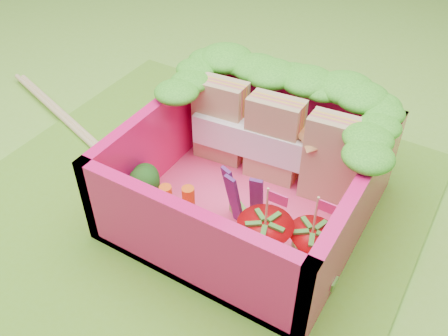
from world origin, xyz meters
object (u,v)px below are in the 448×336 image
object	(u,v)px
strawberry_left	(264,243)
bento_box	(249,175)
strawberry_right	(310,247)
chopsticks	(86,137)
sandwich_stack	(275,141)
broccoli	(144,187)

from	to	relation	value
strawberry_left	bento_box	bearing A→B (deg)	129.01
strawberry_left	strawberry_right	distance (m)	0.23
strawberry_left	strawberry_right	xyz separation A→B (m)	(0.21, 0.11, -0.02)
strawberry_right	chopsticks	world-z (taller)	strawberry_right
sandwich_stack	chopsticks	bearing A→B (deg)	-167.94
broccoli	chopsticks	xyz separation A→B (m)	(-0.82, 0.36, -0.20)
sandwich_stack	strawberry_right	distance (m)	0.72
strawberry_left	chopsticks	size ratio (longest dim) A/B	0.24
broccoli	chopsticks	distance (m)	0.92
broccoli	strawberry_right	xyz separation A→B (m)	(0.96, 0.11, -0.04)
sandwich_stack	strawberry_right	size ratio (longest dim) A/B	2.23
strawberry_left	strawberry_right	world-z (taller)	strawberry_left
broccoli	strawberry_right	world-z (taller)	strawberry_right
bento_box	chopsticks	bearing A→B (deg)	179.33
bento_box	broccoli	bearing A→B (deg)	-144.40
sandwich_stack	broccoli	bearing A→B (deg)	-127.34
sandwich_stack	bento_box	bearing A→B (deg)	-91.24
bento_box	strawberry_left	size ratio (longest dim) A/B	2.48
bento_box	chopsticks	xyz separation A→B (m)	(-1.30, 0.02, -0.25)
sandwich_stack	strawberry_right	bearing A→B (deg)	-47.87
bento_box	strawberry_left	bearing A→B (deg)	-50.99
bento_box	sandwich_stack	size ratio (longest dim) A/B	1.22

